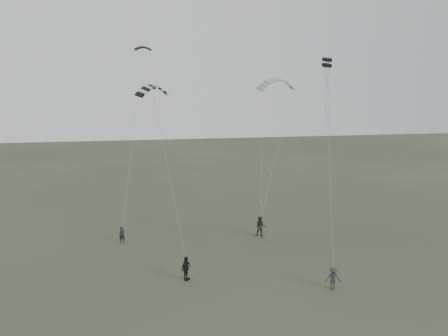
{
  "coord_description": "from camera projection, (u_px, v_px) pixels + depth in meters",
  "views": [
    {
      "loc": [
        -4.52,
        -30.45,
        14.65
      ],
      "look_at": [
        1.16,
        5.54,
        6.82
      ],
      "focal_mm": 35.0,
      "sensor_mm": 36.0,
      "label": 1
    }
  ],
  "objects": [
    {
      "name": "flyer_right",
      "position": [
        260.0,
        227.0,
        40.11
      ],
      "size": [
        1.1,
        0.98,
        1.89
      ],
      "primitive_type": "imported",
      "rotation": [
        0.0,
        0.0,
        -0.34
      ],
      "color": "#25252A",
      "rests_on": "ground"
    },
    {
      "name": "kite_pale_large",
      "position": [
        277.0,
        79.0,
        45.36
      ],
      "size": [
        4.43,
        2.34,
        1.92
      ],
      "primitive_type": null,
      "rotation": [
        0.31,
        0.0,
        0.22
      ],
      "color": "#A2A5A7",
      "rests_on": "flyer_right"
    },
    {
      "name": "flyer_center",
      "position": [
        186.0,
        268.0,
        31.6
      ],
      "size": [
        1.0,
        1.1,
        1.8
      ],
      "primitive_type": "imported",
      "rotation": [
        0.0,
        0.0,
        0.91
      ],
      "color": "black",
      "rests_on": "ground"
    },
    {
      "name": "kite_dark_small",
      "position": [
        143.0,
        47.0,
        40.81
      ],
      "size": [
        1.66,
        0.89,
        0.64
      ],
      "primitive_type": null,
      "rotation": [
        0.32,
        0.0,
        0.18
      ],
      "color": "black",
      "rests_on": "flyer_left"
    },
    {
      "name": "ground",
      "position": [
        220.0,
        271.0,
        33.17
      ],
      "size": [
        140.0,
        140.0,
        0.0
      ],
      "primitive_type": "plane",
      "color": "#37402B",
      "rests_on": "ground"
    },
    {
      "name": "flyer_far",
      "position": [
        333.0,
        279.0,
        30.2
      ],
      "size": [
        1.14,
        0.77,
        1.63
      ],
      "primitive_type": "imported",
      "rotation": [
        0.0,
        0.0,
        -0.17
      ],
      "color": "#2D2C32",
      "rests_on": "ground"
    },
    {
      "name": "kite_box",
      "position": [
        327.0,
        62.0,
        35.67
      ],
      "size": [
        0.75,
        0.85,
        0.8
      ],
      "primitive_type": null,
      "rotation": [
        0.21,
        0.0,
        0.25
      ],
      "color": "black",
      "rests_on": "flyer_far"
    },
    {
      "name": "kite_striped",
      "position": [
        153.0,
        87.0,
        33.73
      ],
      "size": [
        2.88,
        2.6,
        1.31
      ],
      "primitive_type": null,
      "rotation": [
        0.32,
        0.0,
        0.68
      ],
      "color": "black",
      "rests_on": "flyer_center"
    },
    {
      "name": "flyer_left",
      "position": [
        122.0,
        235.0,
        38.68
      ],
      "size": [
        0.61,
        0.48,
        1.47
      ],
      "primitive_type": "imported",
      "rotation": [
        0.0,
        0.0,
        0.27
      ],
      "color": "black",
      "rests_on": "ground"
    }
  ]
}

